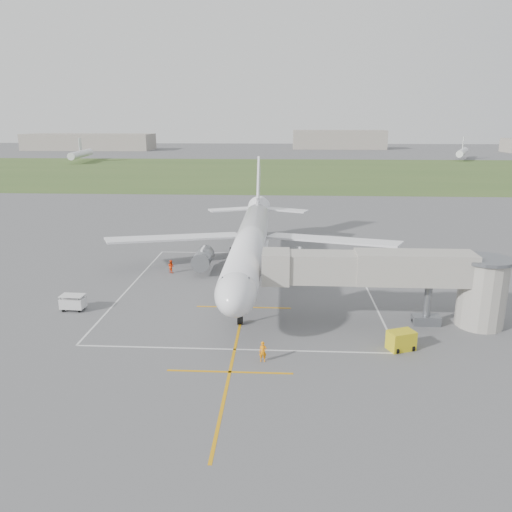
# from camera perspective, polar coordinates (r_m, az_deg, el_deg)

# --- Properties ---
(ground) EXTENTS (700.00, 700.00, 0.00)m
(ground) POSITION_cam_1_polar(r_m,az_deg,el_deg) (62.45, -0.69, -2.55)
(ground) COLOR #525254
(ground) RESTS_ON ground
(grass_strip) EXTENTS (700.00, 120.00, 0.02)m
(grass_strip) POSITION_cam_1_polar(r_m,az_deg,el_deg) (190.28, 1.95, 9.61)
(grass_strip) COLOR #3C5726
(grass_strip) RESTS_ON ground
(apron_markings) EXTENTS (28.20, 60.00, 0.01)m
(apron_markings) POSITION_cam_1_polar(r_m,az_deg,el_deg) (56.95, -1.08, -4.35)
(apron_markings) COLOR orange
(apron_markings) RESTS_ON ground
(airliner) EXTENTS (38.93, 46.75, 13.52)m
(airliner) POSITION_cam_1_polar(r_m,az_deg,el_deg) (61.96, -0.66, 1.53)
(airliner) COLOR white
(airliner) RESTS_ON ground
(jet_bridge) EXTENTS (23.40, 5.00, 7.20)m
(jet_bridge) POSITION_cam_1_polar(r_m,az_deg,el_deg) (49.42, 16.72, -2.34)
(jet_bridge) COLOR #A49D94
(jet_bridge) RESTS_ON ground
(gpu_unit) EXTENTS (2.61, 2.21, 1.67)m
(gpu_unit) POSITION_cam_1_polar(r_m,az_deg,el_deg) (45.33, 16.26, -9.25)
(gpu_unit) COLOR gold
(gpu_unit) RESTS_ON ground
(baggage_cart) EXTENTS (2.47, 1.56, 1.67)m
(baggage_cart) POSITION_cam_1_polar(r_m,az_deg,el_deg) (55.34, -20.19, -5.01)
(baggage_cart) COLOR silver
(baggage_cart) RESTS_ON ground
(ramp_worker_nose) EXTENTS (0.65, 0.44, 1.73)m
(ramp_worker_nose) POSITION_cam_1_polar(r_m,az_deg,el_deg) (41.54, 0.80, -10.88)
(ramp_worker_nose) COLOR orange
(ramp_worker_nose) RESTS_ON ground
(ramp_worker_wing) EXTENTS (1.04, 0.98, 1.70)m
(ramp_worker_wing) POSITION_cam_1_polar(r_m,az_deg,el_deg) (65.32, -9.69, -1.18)
(ramp_worker_wing) COLOR #F73907
(ramp_worker_wing) RESTS_ON ground
(distant_hangars) EXTENTS (345.00, 49.00, 12.00)m
(distant_hangars) POSITION_cam_1_polar(r_m,az_deg,el_deg) (325.39, -0.42, 12.94)
(distant_hangars) COLOR gray
(distant_hangars) RESTS_ON ground
(distant_aircraft) EXTENTS (191.88, 54.87, 8.85)m
(distant_aircraft) POSITION_cam_1_polar(r_m,az_deg,el_deg) (241.87, 2.40, 11.70)
(distant_aircraft) COLOR white
(distant_aircraft) RESTS_ON ground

